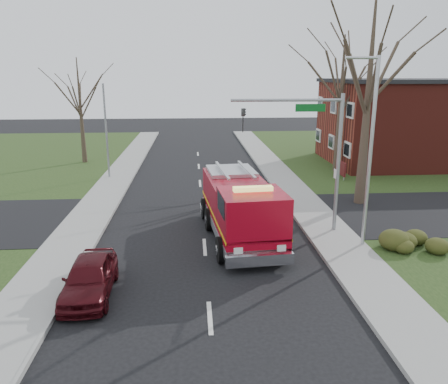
{
  "coord_description": "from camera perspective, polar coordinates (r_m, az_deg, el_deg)",
  "views": [
    {
      "loc": [
        -0.43,
        -18.61,
        7.68
      ],
      "look_at": [
        1.04,
        2.21,
        2.0
      ],
      "focal_mm": 35.0,
      "sensor_mm": 36.0,
      "label": 1
    }
  ],
  "objects": [
    {
      "name": "streetlight_pole",
      "position": [
        19.88,
        18.47,
        5.39
      ],
      "size": [
        1.48,
        0.16,
        8.4
      ],
      "color": "#B7BABF",
      "rests_on": "ground"
    },
    {
      "name": "ground",
      "position": [
        20.14,
        -2.54,
        -7.21
      ],
      "size": [
        120.0,
        120.0,
        0.0
      ],
      "primitive_type": "plane",
      "color": "black",
      "rests_on": "ground"
    },
    {
      "name": "bare_tree_near",
      "position": [
        26.54,
        18.47,
        13.89
      ],
      "size": [
        6.0,
        6.0,
        12.0
      ],
      "color": "#33291E",
      "rests_on": "ground"
    },
    {
      "name": "sidewalk_right",
      "position": [
        21.17,
        14.58,
        -6.34
      ],
      "size": [
        2.4,
        80.0,
        0.15
      ],
      "primitive_type": "cube",
      "color": "gray",
      "rests_on": "ground"
    },
    {
      "name": "hedge_corner",
      "position": [
        21.2,
        22.75,
        -5.58
      ],
      "size": [
        2.8,
        2.0,
        0.9
      ],
      "primitive_type": "ellipsoid",
      "color": "#2D3513",
      "rests_on": "lawn_right"
    },
    {
      "name": "brick_building",
      "position": [
        41.65,
        24.05,
        8.38
      ],
      "size": [
        15.4,
        10.4,
        7.25
      ],
      "color": "maroon",
      "rests_on": "ground"
    },
    {
      "name": "bare_tree_left",
      "position": [
        39.84,
        -18.33,
        11.42
      ],
      "size": [
        4.5,
        4.5,
        9.0
      ],
      "color": "#33291E",
      "rests_on": "ground"
    },
    {
      "name": "utility_pole_far",
      "position": [
        33.49,
        -15.12,
        7.53
      ],
      "size": [
        0.14,
        0.14,
        7.0
      ],
      "primitive_type": "cylinder",
      "color": "gray",
      "rests_on": "ground"
    },
    {
      "name": "bare_tree_far",
      "position": [
        35.53,
        15.1,
        12.79
      ],
      "size": [
        5.25,
        5.25,
        10.5
      ],
      "color": "#33291E",
      "rests_on": "ground"
    },
    {
      "name": "fire_engine",
      "position": [
        20.71,
        2.18,
        -2.28
      ],
      "size": [
        3.63,
        8.18,
        3.21
      ],
      "rotation": [
        0.0,
        0.0,
        0.09
      ],
      "color": "#9E0718",
      "rests_on": "ground"
    },
    {
      "name": "traffic_signal_mast",
      "position": [
        21.1,
        11.58,
        6.82
      ],
      "size": [
        5.29,
        0.18,
        6.8
      ],
      "color": "gray",
      "rests_on": "ground"
    },
    {
      "name": "parked_car_maroon",
      "position": [
        16.48,
        -17.16,
        -10.59
      ],
      "size": [
        1.74,
        4.11,
        1.39
      ],
      "primitive_type": "imported",
      "rotation": [
        0.0,
        0.0,
        0.03
      ],
      "color": "#3B090E",
      "rests_on": "ground"
    },
    {
      "name": "health_center_sign",
      "position": [
        33.67,
        15.0,
        3.05
      ],
      "size": [
        0.12,
        2.0,
        1.4
      ],
      "color": "#4F1214",
      "rests_on": "ground"
    },
    {
      "name": "sidewalk_left",
      "position": [
        20.92,
        -19.91,
        -7.06
      ],
      "size": [
        2.4,
        80.0,
        0.15
      ],
      "primitive_type": "cube",
      "color": "gray",
      "rests_on": "ground"
    }
  ]
}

